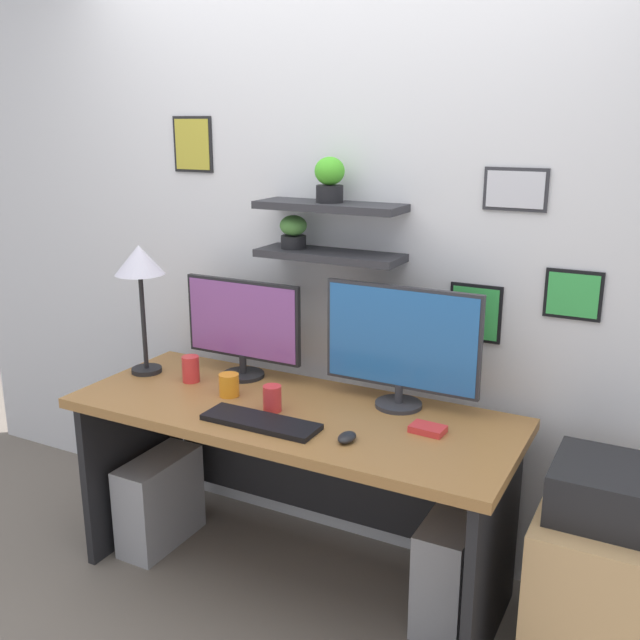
{
  "coord_description": "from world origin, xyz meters",
  "views": [
    {
      "loc": [
        1.28,
        -2.18,
        1.8
      ],
      "look_at": [
        0.1,
        0.05,
        1.1
      ],
      "focal_mm": 40.16,
      "sensor_mm": 36.0,
      "label": 1
    }
  ],
  "objects_px": {
    "desk": "(298,452)",
    "coffee_mug": "(229,385)",
    "monitor_left": "(243,325)",
    "computer_mouse": "(347,437)",
    "scissors_tray": "(428,429)",
    "drawer_cabinet": "(602,595)",
    "monitor_right": "(401,343)",
    "desk_lamp": "(140,268)",
    "computer_tower_left": "(160,500)",
    "keyboard": "(261,422)",
    "printer": "(614,492)",
    "water_cup": "(191,369)",
    "pen_cup": "(272,398)",
    "computer_tower_right": "(451,566)"
  },
  "relations": [
    {
      "from": "desk",
      "to": "water_cup",
      "type": "bearing_deg",
      "value": 179.7
    },
    {
      "from": "desk",
      "to": "pen_cup",
      "type": "height_order",
      "value": "pen_cup"
    },
    {
      "from": "drawer_cabinet",
      "to": "monitor_right",
      "type": "bearing_deg",
      "value": 168.16
    },
    {
      "from": "water_cup",
      "to": "monitor_right",
      "type": "bearing_deg",
      "value": 10.31
    },
    {
      "from": "coffee_mug",
      "to": "desk",
      "type": "bearing_deg",
      "value": 11.93
    },
    {
      "from": "computer_mouse",
      "to": "scissors_tray",
      "type": "bearing_deg",
      "value": 42.37
    },
    {
      "from": "coffee_mug",
      "to": "drawer_cabinet",
      "type": "height_order",
      "value": "coffee_mug"
    },
    {
      "from": "coffee_mug",
      "to": "printer",
      "type": "distance_m",
      "value": 1.44
    },
    {
      "from": "monitor_right",
      "to": "drawer_cabinet",
      "type": "bearing_deg",
      "value": -11.84
    },
    {
      "from": "keyboard",
      "to": "desk_lamp",
      "type": "height_order",
      "value": "desk_lamp"
    },
    {
      "from": "desk",
      "to": "printer",
      "type": "bearing_deg",
      "value": -0.32
    },
    {
      "from": "drawer_cabinet",
      "to": "computer_tower_right",
      "type": "distance_m",
      "value": 0.53
    },
    {
      "from": "desk_lamp",
      "to": "computer_tower_left",
      "type": "bearing_deg",
      "value": -40.58
    },
    {
      "from": "desk_lamp",
      "to": "printer",
      "type": "height_order",
      "value": "desk_lamp"
    },
    {
      "from": "desk_lamp",
      "to": "computer_tower_left",
      "type": "height_order",
      "value": "desk_lamp"
    },
    {
      "from": "computer_mouse",
      "to": "computer_tower_left",
      "type": "xyz_separation_m",
      "value": [
        -0.97,
        0.13,
        -0.56
      ]
    },
    {
      "from": "coffee_mug",
      "to": "keyboard",
      "type": "bearing_deg",
      "value": -34.06
    },
    {
      "from": "keyboard",
      "to": "desk_lamp",
      "type": "bearing_deg",
      "value": 161.92
    },
    {
      "from": "coffee_mug",
      "to": "pen_cup",
      "type": "distance_m",
      "value": 0.24
    },
    {
      "from": "monitor_right",
      "to": "computer_tower_left",
      "type": "bearing_deg",
      "value": -166.1
    },
    {
      "from": "keyboard",
      "to": "computer_tower_left",
      "type": "height_order",
      "value": "keyboard"
    },
    {
      "from": "coffee_mug",
      "to": "pen_cup",
      "type": "xyz_separation_m",
      "value": [
        0.23,
        -0.05,
        0.01
      ]
    },
    {
      "from": "water_cup",
      "to": "computer_tower_left",
      "type": "bearing_deg",
      "value": -146.14
    },
    {
      "from": "keyboard",
      "to": "monitor_right",
      "type": "bearing_deg",
      "value": 46.62
    },
    {
      "from": "coffee_mug",
      "to": "computer_tower_right",
      "type": "height_order",
      "value": "coffee_mug"
    },
    {
      "from": "computer_mouse",
      "to": "monitor_left",
      "type": "bearing_deg",
      "value": 150.52
    },
    {
      "from": "monitor_right",
      "to": "keyboard",
      "type": "xyz_separation_m",
      "value": [
        -0.38,
        -0.4,
        -0.24
      ]
    },
    {
      "from": "monitor_left",
      "to": "computer_mouse",
      "type": "height_order",
      "value": "monitor_left"
    },
    {
      "from": "water_cup",
      "to": "computer_tower_right",
      "type": "relative_size",
      "value": 0.26
    },
    {
      "from": "keyboard",
      "to": "coffee_mug",
      "type": "xyz_separation_m",
      "value": [
        -0.26,
        0.18,
        0.04
      ]
    },
    {
      "from": "printer",
      "to": "water_cup",
      "type": "bearing_deg",
      "value": 179.69
    },
    {
      "from": "monitor_left",
      "to": "scissors_tray",
      "type": "relative_size",
      "value": 4.53
    },
    {
      "from": "monitor_right",
      "to": "coffee_mug",
      "type": "xyz_separation_m",
      "value": [
        -0.64,
        -0.22,
        -0.21
      ]
    },
    {
      "from": "keyboard",
      "to": "computer_tower_left",
      "type": "distance_m",
      "value": 0.86
    },
    {
      "from": "desk",
      "to": "monitor_left",
      "type": "bearing_deg",
      "value": 155.62
    },
    {
      "from": "drawer_cabinet",
      "to": "computer_tower_left",
      "type": "distance_m",
      "value": 1.81
    },
    {
      "from": "keyboard",
      "to": "computer_tower_left",
      "type": "bearing_deg",
      "value": 166.73
    },
    {
      "from": "drawer_cabinet",
      "to": "computer_tower_right",
      "type": "relative_size",
      "value": 1.41
    },
    {
      "from": "desk",
      "to": "printer",
      "type": "relative_size",
      "value": 4.53
    },
    {
      "from": "scissors_tray",
      "to": "monitor_left",
      "type": "bearing_deg",
      "value": 168.58
    },
    {
      "from": "pen_cup",
      "to": "printer",
      "type": "bearing_deg",
      "value": 4.88
    },
    {
      "from": "monitor_right",
      "to": "computer_tower_left",
      "type": "height_order",
      "value": "monitor_right"
    },
    {
      "from": "desk",
      "to": "coffee_mug",
      "type": "xyz_separation_m",
      "value": [
        -0.28,
        -0.06,
        0.25
      ]
    },
    {
      "from": "computer_mouse",
      "to": "coffee_mug",
      "type": "distance_m",
      "value": 0.62
    },
    {
      "from": "monitor_left",
      "to": "computer_mouse",
      "type": "xyz_separation_m",
      "value": [
        0.67,
        -0.38,
        -0.21
      ]
    },
    {
      "from": "monitor_left",
      "to": "computer_mouse",
      "type": "bearing_deg",
      "value": -29.48
    },
    {
      "from": "drawer_cabinet",
      "to": "computer_tower_left",
      "type": "relative_size",
      "value": 1.46
    },
    {
      "from": "desk",
      "to": "water_cup",
      "type": "relative_size",
      "value": 15.66
    },
    {
      "from": "computer_mouse",
      "to": "scissors_tray",
      "type": "relative_size",
      "value": 0.75
    },
    {
      "from": "water_cup",
      "to": "drawer_cabinet",
      "type": "bearing_deg",
      "value": -0.31
    }
  ]
}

